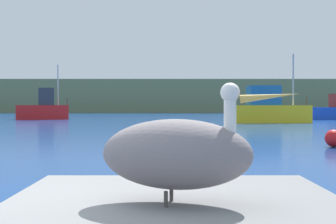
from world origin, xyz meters
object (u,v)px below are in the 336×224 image
pelican (176,153)px  fishing_boat_yellow (267,109)px  fishing_boat_red (42,109)px  mooring_buoy (332,138)px

pelican → fishing_boat_yellow: bearing=87.7°
fishing_boat_yellow → fishing_boat_red: bearing=152.9°
fishing_boat_yellow → pelican: bearing=-109.3°
fishing_boat_red → mooring_buoy: (17.39, -27.64, -0.76)m
fishing_boat_red → fishing_boat_yellow: bearing=-39.5°
pelican → fishing_boat_yellow: 30.92m
pelican → fishing_boat_red: size_ratio=0.28×
fishing_boat_yellow → fishing_boat_red: (-19.92, 8.18, -0.04)m
pelican → fishing_boat_red: (-12.15, 38.10, 0.07)m
pelican → fishing_boat_yellow: (7.77, 29.93, 0.11)m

